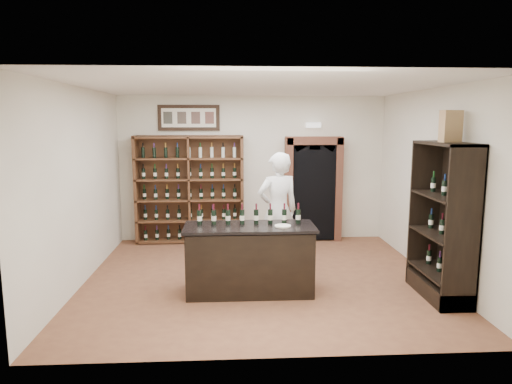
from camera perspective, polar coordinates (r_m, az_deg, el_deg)
floor at (r=7.42m, az=0.57°, el=-10.69°), size 5.50×5.50×0.00m
ceiling at (r=7.01m, az=0.61°, el=13.08°), size 5.50×5.50×0.00m
wall_back at (r=9.54m, az=-0.42°, el=2.94°), size 5.50×0.04×3.00m
wall_left at (r=7.41m, az=-21.16°, el=0.63°), size 0.04×5.00×3.00m
wall_right at (r=7.75m, az=21.33°, el=0.96°), size 0.04×5.00×3.00m
wine_shelf at (r=9.45m, az=-8.27°, el=0.34°), size 2.20×0.38×2.20m
framed_picture at (r=9.48m, az=-8.39°, el=9.16°), size 1.25×0.04×0.52m
arched_doorway at (r=9.56m, az=7.14°, el=0.69°), size 1.17×0.35×2.17m
emergency_light at (r=9.55m, az=7.18°, el=8.28°), size 0.30×0.10×0.10m
tasting_counter at (r=6.69m, az=-0.80°, el=-8.45°), size 1.88×0.78×1.00m
counter_bottle_0 at (r=6.66m, az=-7.07°, el=-3.14°), size 0.07×0.07×0.30m
counter_bottle_1 at (r=6.65m, az=-5.30°, el=-3.13°), size 0.07×0.07×0.30m
counter_bottle_2 at (r=6.64m, az=-3.52°, el=-3.12°), size 0.07×0.07×0.30m
counter_bottle_3 at (r=6.64m, az=-1.75°, el=-3.10°), size 0.07×0.07×0.30m
counter_bottle_4 at (r=6.65m, az=0.03°, el=-3.08°), size 0.07×0.07×0.30m
counter_bottle_5 at (r=6.67m, az=1.79°, el=-3.06°), size 0.07×0.07×0.30m
counter_bottle_6 at (r=6.69m, az=3.55°, el=-3.03°), size 0.07×0.07×0.30m
counter_bottle_7 at (r=6.71m, az=5.30°, el=-3.00°), size 0.07×0.07×0.30m
side_cabinet at (r=6.99m, az=22.36°, el=-6.14°), size 0.48×1.20×2.20m
shopkeeper at (r=7.72m, az=2.75°, el=-2.33°), size 0.82×0.65×1.97m
plate at (r=6.50m, az=3.35°, el=-4.26°), size 0.23×0.23×0.02m
wine_crate at (r=6.76m, az=23.18°, el=7.57°), size 0.33×0.20×0.43m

